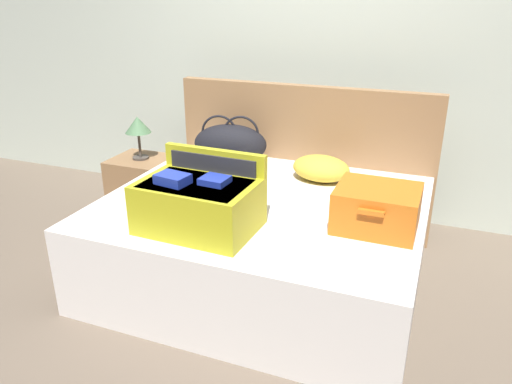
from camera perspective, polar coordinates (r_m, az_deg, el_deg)
ground_plane at (r=2.82m, az=-2.18°, el=-13.90°), size 12.00×12.00×0.00m
back_wall at (r=3.86m, az=7.76°, el=16.71°), size 8.00×0.10×2.60m
bed at (r=2.99m, az=0.81°, el=-5.63°), size 1.82×1.54×0.52m
headboard at (r=3.60m, az=5.40°, el=3.84°), size 1.86×0.08×1.06m
hard_case_large at (r=2.51m, az=-6.64°, el=-1.12°), size 0.59×0.43×0.37m
hard_case_medium at (r=2.59m, az=13.78°, el=-1.81°), size 0.42×0.39×0.22m
duffel_bag at (r=3.48m, az=-2.99°, el=5.62°), size 0.56×0.36×0.34m
pillow_near_headboard at (r=3.17m, az=-4.82°, el=2.57°), size 0.40×0.29×0.15m
pillow_center_head at (r=3.20m, az=7.52°, el=2.73°), size 0.41×0.33×0.16m
nightstand at (r=3.94m, az=-12.87°, el=0.50°), size 0.44×0.40×0.48m
table_lamp at (r=3.79m, az=-13.50°, el=7.37°), size 0.19×0.19×0.32m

